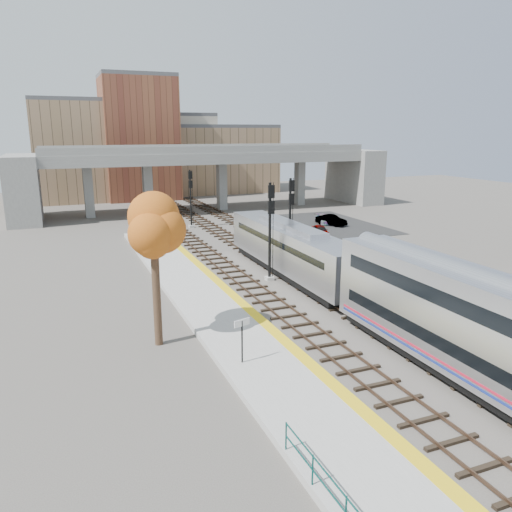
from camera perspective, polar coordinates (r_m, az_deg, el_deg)
name	(u,v)px	position (r m, az deg, el deg)	size (l,w,h in m)	color
ground	(337,314)	(32.99, 9.29, -6.54)	(160.00, 160.00, 0.00)	#47423D
platform	(232,327)	(30.00, -2.76, -8.16)	(4.50, 60.00, 0.35)	#9E9E99
yellow_strip	(261,320)	(30.56, 0.62, -7.35)	(0.70, 60.00, 0.01)	yellow
tracks	(273,265)	(43.93, 1.91, -1.00)	(10.70, 95.00, 0.25)	black
overpass	(208,171)	(74.55, -5.50, 9.68)	(54.00, 12.00, 9.50)	slate
buildings_far	(154,151)	(94.52, -11.55, 11.66)	(43.00, 21.00, 20.60)	#947456
parking_lot	(318,225)	(63.20, 7.06, 3.54)	(14.00, 18.00, 0.04)	black
locomotive	(291,249)	(40.43, 3.97, 0.86)	(3.02, 19.05, 4.10)	#A8AAB2
signal_mast_near	(270,232)	(38.64, 1.62, 2.81)	(0.60, 0.64, 7.73)	#9E9E99
signal_mast_mid	(290,220)	(44.72, 3.93, 4.14)	(0.60, 0.64, 7.50)	#9E9E99
signal_mast_far	(191,199)	(61.10, -7.47, 6.43)	(0.60, 0.64, 7.00)	#9E9E99
station_sign	(242,332)	(24.72, -1.61, -8.65)	(0.88, 0.28, 2.27)	black
tree	(153,231)	(26.79, -11.66, 2.83)	(3.60, 3.60, 8.67)	#382619
car_a	(320,231)	(56.43, 7.35, 2.89)	(1.42, 3.54, 1.21)	#99999E
car_b	(331,220)	(63.03, 8.60, 4.08)	(1.40, 4.00, 1.32)	#99999E
car_c	(324,219)	(64.23, 7.74, 4.18)	(1.48, 3.65, 1.06)	#99999E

